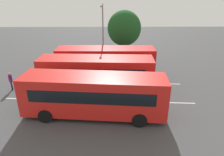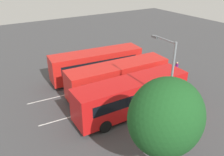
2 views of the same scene
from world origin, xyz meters
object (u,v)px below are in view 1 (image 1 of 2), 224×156
at_px(bus_far_left, 105,61).
at_px(bus_center_left, 96,73).
at_px(depot_tree, 124,28).
at_px(bus_center_right, 93,94).
at_px(street_lamp, 103,31).
at_px(pedestrian, 11,80).

xyz_separation_m(bus_far_left, bus_center_left, (0.83, 3.50, 0.00)).
bearing_deg(depot_tree, bus_center_left, 71.69).
bearing_deg(bus_center_right, depot_tree, -97.30).
xyz_separation_m(bus_center_left, street_lamp, (-0.49, -7.17, 2.54)).
xyz_separation_m(street_lamp, depot_tree, (-2.78, -2.72, -0.11)).
relative_size(bus_far_left, bus_center_left, 0.99).
bearing_deg(street_lamp, bus_center_left, -2.24).
bearing_deg(bus_far_left, bus_center_right, 85.46).
relative_size(bus_center_right, pedestrian, 6.02).
xyz_separation_m(bus_center_right, depot_tree, (-3.19, -14.27, 2.43)).
distance_m(bus_center_right, pedestrian, 9.34).
height_order(pedestrian, depot_tree, depot_tree).
xyz_separation_m(bus_far_left, pedestrian, (8.92, 3.42, -0.72)).
xyz_separation_m(bus_center_left, pedestrian, (8.09, -0.08, -0.72)).
height_order(bus_center_left, depot_tree, depot_tree).
bearing_deg(pedestrian, bus_far_left, 0.62).
distance_m(bus_center_left, depot_tree, 10.70).
height_order(bus_far_left, depot_tree, depot_tree).
xyz_separation_m(bus_far_left, street_lamp, (0.34, -3.67, 2.54)).
height_order(bus_center_right, pedestrian, bus_center_right).
height_order(bus_center_right, depot_tree, depot_tree).
relative_size(street_lamp, depot_tree, 1.14).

